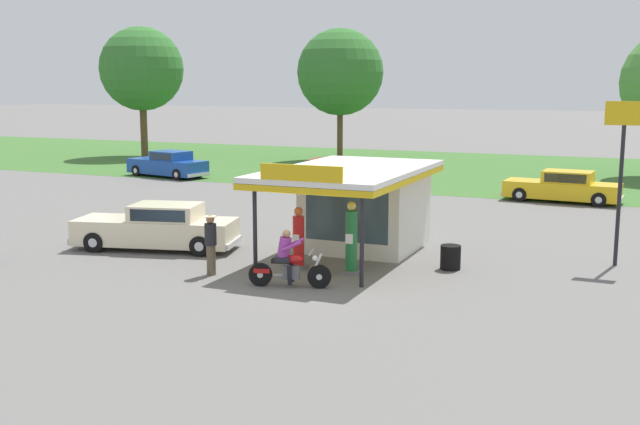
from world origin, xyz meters
TOP-DOWN VIEW (x-y plane):
  - ground_plane at (0.00, 0.00)m, footprint 300.00×300.00m
  - grass_verge_strip at (0.00, 30.00)m, footprint 120.00×24.00m
  - service_station_kiosk at (-0.14, 4.92)m, footprint 4.14×7.24m
  - gas_pump_nearside at (-0.98, 1.78)m, footprint 0.44×0.44m
  - gas_pump_offside at (0.70, 1.78)m, footprint 0.44×0.44m
  - motorcycle_with_rider at (-0.32, -0.26)m, footprint 2.19×0.85m
  - featured_classic_sedan at (-6.40, 2.34)m, footprint 5.70×3.00m
  - parked_car_second_row_spare at (-6.99, 19.16)m, footprint 5.33×2.22m
  - parked_car_back_row_right at (-17.65, 19.18)m, footprint 5.53×2.89m
  - parked_car_back_row_centre at (4.86, 18.32)m, footprint 5.46×2.14m
  - bystander_chatting_near_pumps at (-2.94, 0.06)m, footprint 0.38×0.38m
  - tree_oak_centre at (-26.58, 29.33)m, footprint 6.22×6.22m
  - tree_oak_far_left at (-11.91, 32.18)m, footprint 6.11×6.11m
  - roadside_pole_sign at (7.66, 5.90)m, footprint 1.10×0.12m
  - spare_tire_stack at (3.20, 3.45)m, footprint 0.60×0.60m

SIDE VIEW (x-z plane):
  - ground_plane at x=0.00m, z-range 0.00..0.00m
  - grass_verge_strip at x=0.00m, z-range 0.00..0.01m
  - spare_tire_stack at x=3.20m, z-range 0.00..0.72m
  - motorcycle_with_rider at x=-0.32m, z-range -0.14..1.44m
  - parked_car_second_row_spare at x=-6.99m, z-range -0.07..1.40m
  - parked_car_back_row_centre at x=4.86m, z-range -0.06..1.41m
  - featured_classic_sedan at x=-6.40m, z-range -0.06..1.45m
  - parked_car_back_row_right at x=-17.65m, z-range -0.06..1.48m
  - gas_pump_nearside at x=-0.98m, z-range -0.08..1.76m
  - bystander_chatting_near_pumps at x=-2.94m, z-range 0.07..1.80m
  - gas_pump_offside at x=0.70m, z-range -0.08..2.02m
  - service_station_kiosk at x=-0.14m, z-range 0.01..3.29m
  - roadside_pole_sign at x=7.66m, z-range 0.89..5.80m
  - tree_oak_far_left at x=-11.91m, z-range 1.60..10.92m
  - tree_oak_centre at x=-26.58m, z-range 1.59..11.26m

